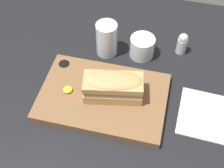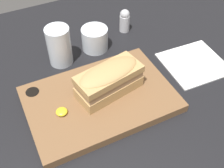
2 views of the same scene
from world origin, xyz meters
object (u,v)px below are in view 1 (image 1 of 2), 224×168
(water_glass, at_px, (107,41))
(wine_glass, at_px, (142,47))
(serving_board, at_px, (103,97))
(napkin, at_px, (209,116))
(salt_shaker, at_px, (182,43))
(sandwich, at_px, (113,86))

(water_glass, height_order, wine_glass, water_glass)
(water_glass, bearing_deg, serving_board, -79.48)
(napkin, bearing_deg, salt_shaker, 113.93)
(sandwich, height_order, salt_shaker, sandwich)
(napkin, height_order, salt_shaker, salt_shaker)
(water_glass, distance_m, napkin, 0.36)
(water_glass, xyz_separation_m, wine_glass, (0.11, 0.01, -0.02))
(wine_glass, bearing_deg, sandwich, -103.59)
(sandwich, bearing_deg, salt_shaker, 54.68)
(wine_glass, height_order, napkin, wine_glass)
(sandwich, distance_m, water_glass, 0.18)
(wine_glass, xyz_separation_m, salt_shaker, (0.11, 0.04, 0.01))
(wine_glass, bearing_deg, salt_shaker, 18.81)
(sandwich, height_order, napkin, sandwich)
(salt_shaker, bearing_deg, wine_glass, -161.19)
(serving_board, bearing_deg, water_glass, 100.52)
(sandwich, height_order, wine_glass, sandwich)
(serving_board, bearing_deg, wine_glass, 69.28)
(water_glass, bearing_deg, wine_glass, 7.17)
(wine_glass, bearing_deg, water_glass, -172.83)
(sandwich, xyz_separation_m, napkin, (0.26, 0.01, -0.06))
(serving_board, height_order, water_glass, water_glass)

